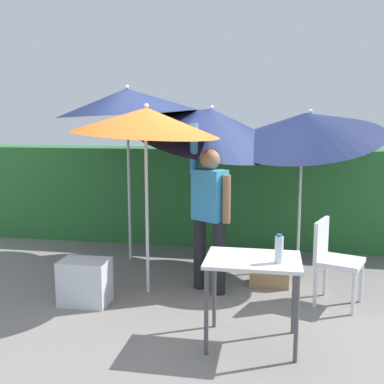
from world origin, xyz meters
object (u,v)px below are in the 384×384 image
Objects in this scene: umbrella_rainbow at (146,121)px; umbrella_orange at (127,101)px; person_vendor at (210,210)px; crate_cardboard at (269,273)px; umbrella_navy at (209,123)px; bottle_water at (279,249)px; umbrella_yellow at (306,126)px; chair_plastic at (333,256)px; cooler_box at (85,282)px; folding_table at (253,269)px.

umbrella_orange is (-0.57, 1.12, 0.25)m from umbrella_rainbow.
person_vendor is 1.08m from crate_cardboard.
person_vendor is at bearing -81.02° from umbrella_navy.
person_vendor is 4.20× the size of crate_cardboard.
umbrella_rainbow is 8.81× the size of bottle_water.
umbrella_yellow is 9.78× the size of bottle_water.
umbrella_orange is at bearing 156.52° from chair_plastic.
chair_plastic is at bearing -36.54° from umbrella_navy.
umbrella_yellow is 2.64× the size of chair_plastic.
person_vendor is 2.11× the size of chair_plastic.
umbrella_orange is 2.48m from cooler_box.
umbrella_rainbow is at bearing 38.94° from cooler_box.
umbrella_navy is (-1.21, 0.03, 0.04)m from umbrella_yellow.
cooler_box reaches higher than crate_cardboard.
umbrella_yellow reaches higher than chair_plastic.
umbrella_navy is 1.35m from person_vendor.
chair_plastic is 1.99× the size of crate_cardboard.
bottle_water is (1.98, -2.24, -1.27)m from umbrella_orange.
crate_cardboard is at bearing 146.04° from chair_plastic.
bottle_water is (1.98, -0.66, 0.64)m from cooler_box.
umbrella_rainbow is 2.04m from umbrella_yellow.
chair_plastic is (1.32, -0.13, -0.42)m from person_vendor.
chair_plastic is at bearing 0.21° from umbrella_rainbow.
umbrella_orange is 3.23m from chair_plastic.
umbrella_yellow is at bearing 31.54° from umbrella_rainbow.
umbrella_navy reaches higher than chair_plastic.
umbrella_yellow is at bearing 40.94° from person_vendor.
chair_plastic is at bearing 52.87° from folding_table.
chair_plastic is (1.47, -1.09, -1.37)m from umbrella_navy.
chair_plastic is at bearing -5.81° from person_vendor.
person_vendor is (1.24, -0.98, -1.22)m from umbrella_orange.
umbrella_orange reaches higher than folding_table.
umbrella_yellow is 4.68× the size of cooler_box.
chair_plastic is 1.31m from bottle_water.
bottle_water is at bearing -67.95° from umbrella_navy.
chair_plastic is 1.31m from folding_table.
umbrella_yellow is (1.73, 1.06, -0.06)m from umbrella_rainbow.
cooler_box is 2.18m from bottle_water.
umbrella_rainbow is 0.85× the size of umbrella_navy.
bottle_water is at bearing -116.95° from chair_plastic.
bottle_water is (-0.32, -2.18, -0.96)m from umbrella_yellow.
umbrella_navy is 2.50m from cooler_box.
chair_plastic is at bearing 10.25° from cooler_box.
crate_cardboard is (-0.65, 0.44, -0.37)m from chair_plastic.
crate_cardboard is 1.87× the size of bottle_water.
umbrella_rainbow reaches higher than cooler_box.
person_vendor is at bearing -155.70° from crate_cardboard.
folding_table is (1.77, -0.57, 0.43)m from cooler_box.
bottle_water is (0.08, -1.56, 0.74)m from crate_cardboard.
umbrella_navy reaches higher than umbrella_rainbow.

